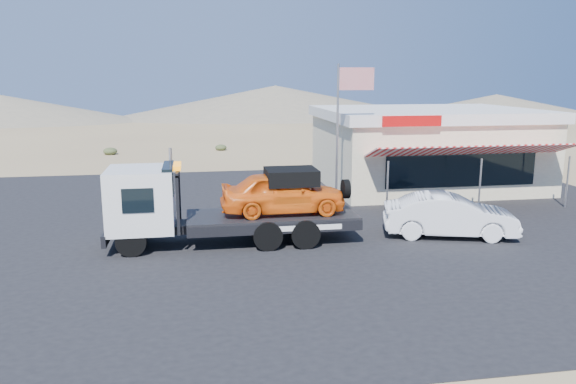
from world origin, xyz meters
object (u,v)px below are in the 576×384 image
tow_truck (227,201)px  white_sedan (450,215)px  jerky_store (425,147)px  flagpole (343,120)px

tow_truck → white_sedan: bearing=-3.8°
tow_truck → jerky_store: 13.58m
jerky_store → flagpole: 7.36m
tow_truck → jerky_store: (10.60, 8.48, 0.52)m
tow_truck → white_sedan: tow_truck is taller
jerky_store → tow_truck: bearing=-141.3°
tow_truck → flagpole: flagpole is taller
jerky_store → flagpole: (-5.57, -4.47, 1.77)m
tow_truck → flagpole: bearing=38.5°
jerky_store → flagpole: bearing=-141.2°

